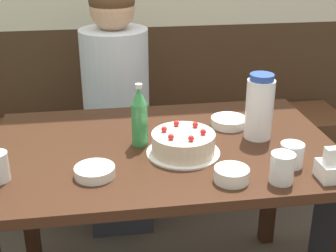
{
  "coord_description": "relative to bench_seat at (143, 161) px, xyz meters",
  "views": [
    {
      "loc": [
        -0.21,
        -1.47,
        1.43
      ],
      "look_at": [
        0.02,
        0.05,
        0.77
      ],
      "focal_mm": 50.0,
      "sensor_mm": 36.0,
      "label": 1
    }
  ],
  "objects": [
    {
      "name": "glass_tumbler_short",
      "position": [
        0.31,
        -1.13,
        0.54
      ],
      "size": [
        0.07,
        0.07,
        0.09
      ],
      "color": "silver",
      "rests_on": "dining_table"
    },
    {
      "name": "glass_shot_small",
      "position": [
        0.38,
        -1.04,
        0.53
      ],
      "size": [
        0.08,
        0.08,
        0.08
      ],
      "color": "silver",
      "rests_on": "dining_table"
    },
    {
      "name": "soju_bottle",
      "position": [
        -0.08,
        -0.81,
        0.6
      ],
      "size": [
        0.06,
        0.06,
        0.22
      ],
      "color": "#388E4C",
      "rests_on": "dining_table"
    },
    {
      "name": "bowl_rice_small",
      "position": [
        0.27,
        -0.7,
        0.51
      ],
      "size": [
        0.14,
        0.14,
        0.03
      ],
      "color": "white",
      "rests_on": "dining_table"
    },
    {
      "name": "person_pale_blue_shirt",
      "position": [
        -0.14,
        -0.18,
        0.35
      ],
      "size": [
        0.31,
        0.34,
        1.2
      ],
      "rotation": [
        0.0,
        0.0,
        -1.57
      ],
      "color": "#33333D",
      "rests_on": "ground_plane"
    },
    {
      "name": "bowl_side_dish",
      "position": [
        0.17,
        -1.11,
        0.51
      ],
      "size": [
        0.11,
        0.11,
        0.04
      ],
      "color": "white",
      "rests_on": "dining_table"
    },
    {
      "name": "bench_seat",
      "position": [
        0.0,
        0.0,
        0.0
      ],
      "size": [
        2.24,
        0.38,
        0.46
      ],
      "color": "#56331E",
      "rests_on": "ground_plane"
    },
    {
      "name": "birthday_cake",
      "position": [
        0.06,
        -0.9,
        0.53
      ],
      "size": [
        0.25,
        0.25,
        0.09
      ],
      "color": "white",
      "rests_on": "dining_table"
    },
    {
      "name": "water_pitcher",
      "position": [
        0.35,
        -0.81,
        0.61
      ],
      "size": [
        0.1,
        0.1,
        0.24
      ],
      "color": "white",
      "rests_on": "dining_table"
    },
    {
      "name": "dining_table",
      "position": [
        0.0,
        -0.83,
        0.39
      ],
      "size": [
        1.2,
        0.78,
        0.72
      ],
      "color": "#381E11",
      "rests_on": "ground_plane"
    },
    {
      "name": "bowl_soup_white",
      "position": [
        -0.24,
        -1.02,
        0.51
      ],
      "size": [
        0.13,
        0.13,
        0.03
      ],
      "color": "white",
      "rests_on": "dining_table"
    }
  ]
}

